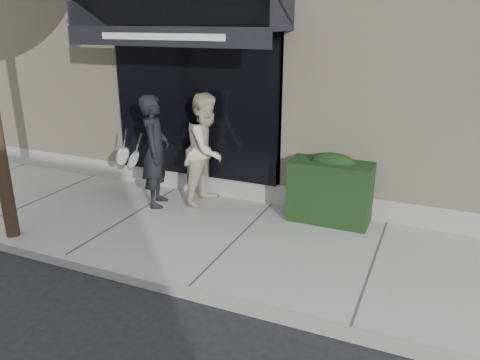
% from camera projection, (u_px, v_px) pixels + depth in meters
% --- Properties ---
extents(ground, '(80.00, 80.00, 0.00)m').
position_uv_depth(ground, '(238.00, 245.00, 7.13)').
color(ground, black).
rests_on(ground, ground).
extents(sidewalk, '(20.00, 3.00, 0.12)m').
position_uv_depth(sidewalk, '(238.00, 241.00, 7.11)').
color(sidewalk, gray).
rests_on(sidewalk, ground).
extents(curb, '(20.00, 0.10, 0.14)m').
position_uv_depth(curb, '(187.00, 292.00, 5.77)').
color(curb, gray).
rests_on(curb, ground).
extents(building_facade, '(14.30, 8.04, 5.64)m').
position_uv_depth(building_facade, '(327.00, 44.00, 10.53)').
color(building_facade, beige).
rests_on(building_facade, ground).
extents(hedge, '(1.30, 0.70, 1.14)m').
position_uv_depth(hedge, '(331.00, 189.00, 7.58)').
color(hedge, black).
rests_on(hedge, sidewalk).
extents(pedestrian_front, '(0.91, 0.93, 1.96)m').
position_uv_depth(pedestrian_front, '(155.00, 152.00, 8.07)').
color(pedestrian_front, black).
rests_on(pedestrian_front, sidewalk).
extents(pedestrian_back, '(0.83, 1.02, 1.97)m').
position_uv_depth(pedestrian_back, '(207.00, 149.00, 8.20)').
color(pedestrian_back, beige).
rests_on(pedestrian_back, sidewalk).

